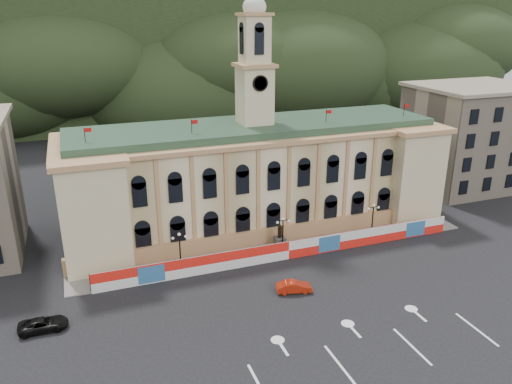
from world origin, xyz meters
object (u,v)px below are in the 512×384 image
object	(u,v)px
black_suv	(43,324)
statue	(280,241)
lamp_center	(283,232)
red_sedan	(294,287)

from	to	relation	value
black_suv	statue	bearing A→B (deg)	-73.05
statue	black_suv	distance (m)	31.22
black_suv	lamp_center	bearing A→B (deg)	-74.82
statue	black_suv	size ratio (longest dim) A/B	0.76
statue	black_suv	bearing A→B (deg)	-163.97
red_sedan	black_suv	size ratio (longest dim) A/B	0.89
red_sedan	lamp_center	bearing A→B (deg)	-1.96
statue	red_sedan	size ratio (longest dim) A/B	0.85
statue	lamp_center	size ratio (longest dim) A/B	0.72
red_sedan	black_suv	bearing A→B (deg)	98.97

